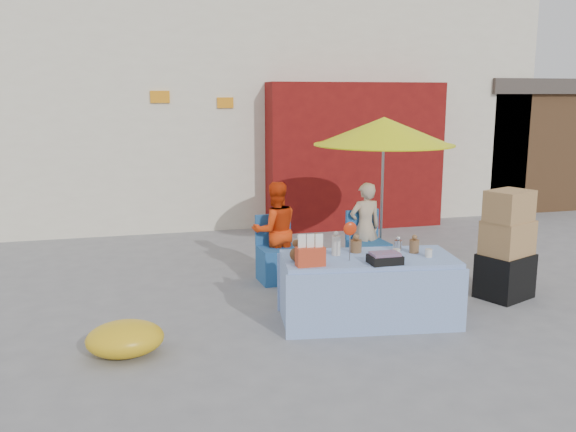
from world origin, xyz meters
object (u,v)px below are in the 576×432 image
object	(u,v)px
chair_left	(278,262)
box_stack	(507,249)
vendor_beige	(365,227)
umbrella	(384,132)
market_table	(367,288)
chair_right	(368,256)
vendor_orange	(275,231)

from	to	relation	value
chair_left	box_stack	world-z (taller)	box_stack
vendor_beige	umbrella	bearing A→B (deg)	-157.45
umbrella	box_stack	xyz separation A→B (m)	(0.91, -1.60, -1.29)
market_table	chair_right	size ratio (longest dim) A/B	2.30
chair_left	umbrella	bearing A→B (deg)	6.37
chair_left	vendor_orange	xyz separation A→B (m)	(0.00, 0.13, 0.39)
chair_left	box_stack	bearing A→B (deg)	-32.21
market_table	chair_right	bearing A→B (deg)	75.72
vendor_beige	umbrella	world-z (taller)	umbrella
vendor_beige	chair_left	bearing A→B (deg)	2.11
market_table	box_stack	world-z (taller)	box_stack
box_stack	vendor_orange	bearing A→B (deg)	149.42
market_table	box_stack	bearing A→B (deg)	17.30
chair_right	umbrella	xyz separation A→B (m)	(0.30, 0.28, 1.64)
vendor_beige	box_stack	xyz separation A→B (m)	(1.21, -1.45, -0.02)
market_table	vendor_beige	distance (m)	1.90
chair_right	box_stack	size ratio (longest dim) A/B	0.65
vendor_orange	umbrella	world-z (taller)	umbrella
chair_right	umbrella	bearing A→B (deg)	39.33
chair_right	vendor_orange	distance (m)	1.31
vendor_beige	umbrella	xyz separation A→B (m)	(0.30, 0.15, 1.28)
vendor_orange	box_stack	distance (m)	2.86
vendor_beige	box_stack	size ratio (longest dim) A/B	0.95
chair_left	umbrella	world-z (taller)	umbrella
chair_left	chair_right	distance (m)	1.25
market_table	umbrella	world-z (taller)	umbrella
chair_left	box_stack	xyz separation A→B (m)	(2.46, -1.32, 0.34)
vendor_orange	umbrella	size ratio (longest dim) A/B	0.62
umbrella	vendor_beige	bearing A→B (deg)	-153.43
umbrella	chair_left	bearing A→B (deg)	-169.62
chair_left	vendor_orange	bearing A→B (deg)	85.51
chair_right	market_table	bearing A→B (deg)	-116.31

